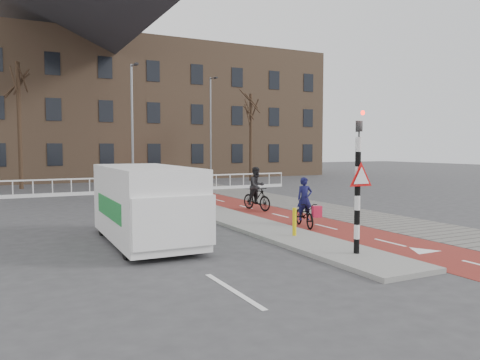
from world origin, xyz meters
name	(u,v)px	position (x,y,z in m)	size (l,w,h in m)	color
ground	(326,241)	(0.00, 0.00, 0.00)	(120.00, 120.00, 0.00)	#38383A
bike_lane	(227,203)	(1.50, 10.00, 0.01)	(2.50, 60.00, 0.01)	maroon
sidewalk	(276,200)	(4.30, 10.00, 0.01)	(3.00, 60.00, 0.01)	slate
curb_island	(243,222)	(-0.70, 4.00, 0.06)	(1.80, 16.00, 0.12)	gray
traffic_signal	(358,178)	(-0.60, -2.02, 1.99)	(0.80, 0.80, 3.68)	black
bollard	(294,222)	(-0.68, 0.67, 0.54)	(0.12, 0.12, 0.83)	#DCC10C
cyclist_near	(305,210)	(0.83, 2.32, 0.58)	(0.92, 1.70, 1.71)	black
cyclist_far	(257,192)	(1.42, 6.82, 0.79)	(0.91, 1.81, 1.89)	black
van	(146,203)	(-4.78, 2.14, 1.16)	(2.14, 5.15, 2.20)	white
railing	(71,190)	(-5.00, 17.00, 0.31)	(28.00, 0.10, 0.99)	silver
townhouse_row	(71,89)	(-3.00, 32.00, 7.81)	(46.00, 10.00, 15.90)	#7F6047
tree_mid	(19,126)	(-7.40, 23.16, 4.16)	(0.27, 0.27, 8.31)	black
tree_right	(251,137)	(9.83, 23.13, 3.56)	(0.25, 0.25, 7.12)	black
streetlight_near	(132,132)	(-2.27, 13.77, 3.54)	(0.12, 0.12, 7.09)	slate
streetlight_right	(211,131)	(5.55, 21.53, 3.97)	(0.12, 0.12, 7.94)	slate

